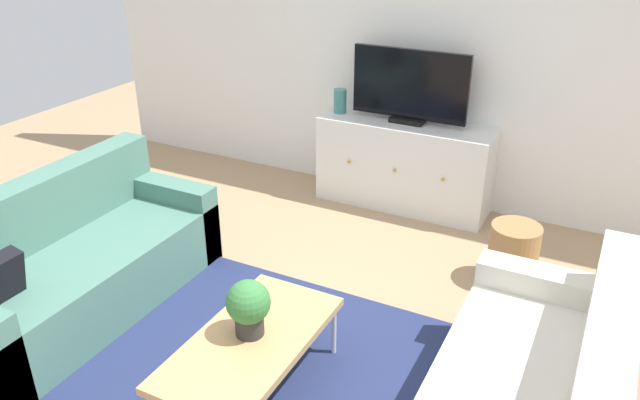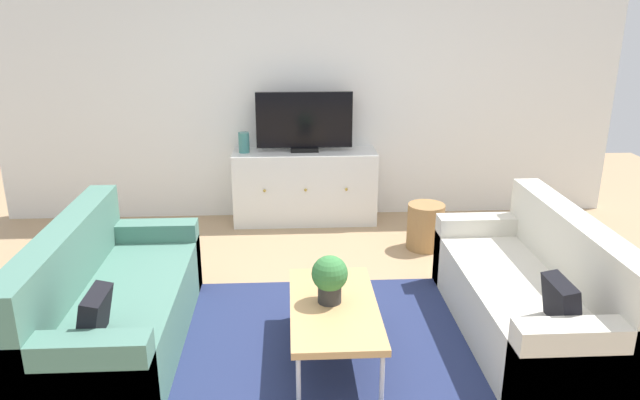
% 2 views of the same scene
% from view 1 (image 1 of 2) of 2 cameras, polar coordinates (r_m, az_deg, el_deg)
% --- Properties ---
extents(ground_plane, '(10.00, 10.00, 0.00)m').
position_cam_1_polar(ground_plane, '(3.72, -4.21, -14.53)').
color(ground_plane, tan).
extents(wall_back, '(6.40, 0.12, 2.70)m').
position_cam_1_polar(wall_back, '(5.28, 10.11, 13.97)').
color(wall_back, white).
rests_on(wall_back, ground_plane).
extents(area_rug, '(2.50, 1.90, 0.01)m').
position_cam_1_polar(area_rug, '(3.62, -5.48, -15.80)').
color(area_rug, navy).
rests_on(area_rug, ground_plane).
extents(couch_left_side, '(0.80, 1.85, 0.85)m').
position_cam_1_polar(couch_left_side, '(4.29, -21.80, -5.72)').
color(couch_left_side, '#4C7A6B').
rests_on(couch_left_side, ground_plane).
extents(coffee_table, '(0.55, 1.08, 0.38)m').
position_cam_1_polar(coffee_table, '(3.30, -6.40, -12.93)').
color(coffee_table, tan).
rests_on(coffee_table, ground_plane).
extents(potted_plant, '(0.23, 0.23, 0.31)m').
position_cam_1_polar(potted_plant, '(3.21, -6.58, -9.62)').
color(potted_plant, '#2D2D2D').
rests_on(potted_plant, coffee_table).
extents(tv_console, '(1.46, 0.47, 0.75)m').
position_cam_1_polar(tv_console, '(5.33, 7.71, 3.22)').
color(tv_console, white).
rests_on(tv_console, ground_plane).
extents(flat_screen_tv, '(0.97, 0.16, 0.60)m').
position_cam_1_polar(flat_screen_tv, '(5.13, 8.23, 10.24)').
color(flat_screen_tv, black).
rests_on(flat_screen_tv, tv_console).
extents(glass_vase, '(0.11, 0.11, 0.20)m').
position_cam_1_polar(glass_vase, '(5.38, 1.85, 9.07)').
color(glass_vase, teal).
rests_on(glass_vase, tv_console).
extents(wicker_basket, '(0.34, 0.34, 0.43)m').
position_cam_1_polar(wicker_basket, '(4.48, 17.29, -4.74)').
color(wicker_basket, '#9E7547').
rests_on(wicker_basket, ground_plane).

